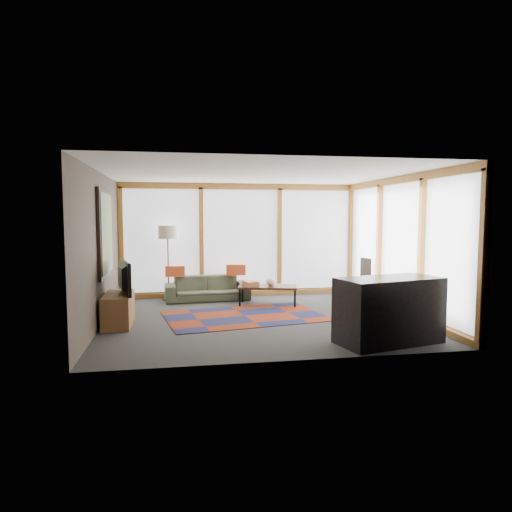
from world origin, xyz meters
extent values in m
plane|color=#30302D|center=(0.00, 0.00, 0.00)|extent=(5.50, 5.50, 0.00)
cube|color=#41362E|center=(-2.75, 0.00, 1.30)|extent=(0.04, 5.00, 2.60)
cube|color=#41362E|center=(0.00, -2.50, 1.30)|extent=(5.50, 0.04, 2.60)
cube|color=silver|center=(0.00, 0.00, 2.60)|extent=(5.50, 5.00, 0.04)
cube|color=white|center=(0.00, 2.47, 1.30)|extent=(5.30, 0.02, 2.35)
cube|color=white|center=(2.72, 0.00, 1.30)|extent=(0.02, 4.80, 2.35)
cube|color=black|center=(-2.71, 0.30, 1.55)|extent=(0.05, 1.35, 1.55)
cube|color=gold|center=(-2.69, 0.30, 1.55)|extent=(0.02, 1.20, 1.40)
cube|color=maroon|center=(-0.26, 0.17, 0.01)|extent=(3.12, 2.30, 0.01)
imported|color=#3A402D|center=(-0.82, 1.95, 0.27)|extent=(1.88, 0.83, 0.54)
cube|color=#D45126|center=(-1.52, 1.97, 0.65)|extent=(0.43, 0.13, 0.23)
cube|color=#D45126|center=(-0.17, 1.99, 0.66)|extent=(0.45, 0.23, 0.24)
cube|color=#9A5F31|center=(0.02, 1.18, 0.46)|extent=(0.33, 0.38, 0.11)
ellipsoid|color=beige|center=(0.45, 1.15, 0.49)|extent=(0.24, 0.24, 0.17)
ellipsoid|color=black|center=(2.47, -0.09, 0.54)|extent=(0.22, 0.22, 0.09)
ellipsoid|color=black|center=(2.44, 0.19, 0.53)|extent=(0.17, 0.17, 0.07)
cube|color=black|center=(2.56, 1.22, 0.72)|extent=(0.11, 0.34, 0.45)
cube|color=brown|center=(-2.47, -0.11, 0.27)|extent=(0.45, 1.07, 0.54)
imported|color=black|center=(-2.43, -0.14, 0.82)|extent=(0.34, 0.98, 0.56)
cube|color=black|center=(1.56, -1.93, 0.48)|extent=(1.64, 1.04, 0.96)
camera|label=1|loc=(-1.48, -8.05, 1.85)|focal=32.00mm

